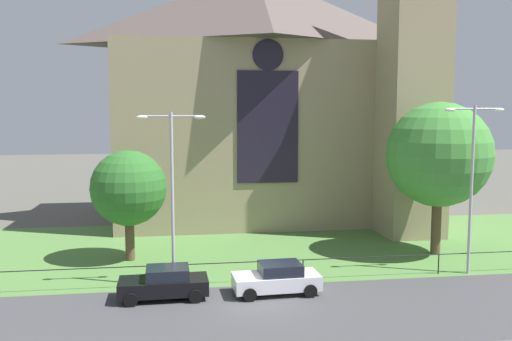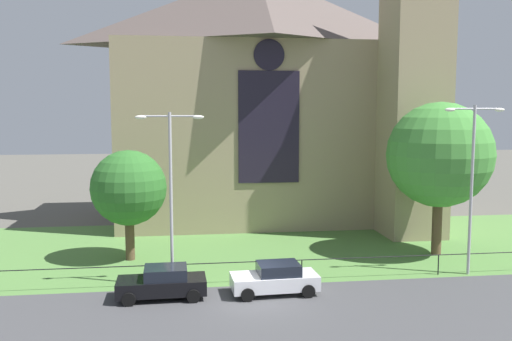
% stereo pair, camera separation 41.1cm
% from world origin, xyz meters
% --- Properties ---
extents(ground, '(160.00, 160.00, 0.00)m').
position_xyz_m(ground, '(0.00, 10.00, 0.00)').
color(ground, '#56544C').
extents(road_asphalt, '(120.00, 8.00, 0.01)m').
position_xyz_m(road_asphalt, '(0.00, -2.00, 0.00)').
color(road_asphalt, '#424244').
rests_on(road_asphalt, ground).
extents(grass_verge, '(120.00, 20.00, 0.01)m').
position_xyz_m(grass_verge, '(0.00, 8.00, 0.00)').
color(grass_verge, '#517F3D').
rests_on(grass_verge, ground).
extents(church_building, '(23.20, 16.20, 26.00)m').
position_xyz_m(church_building, '(3.60, 19.24, 10.27)').
color(church_building, tan).
rests_on(church_building, ground).
extents(iron_railing, '(30.39, 0.07, 1.13)m').
position_xyz_m(iron_railing, '(2.83, 2.50, 0.97)').
color(iron_railing, black).
rests_on(iron_railing, ground).
extents(tree_right_near, '(6.42, 6.42, 9.43)m').
position_xyz_m(tree_right_near, '(12.23, 6.53, 6.20)').
color(tree_right_near, brown).
rests_on(tree_right_near, ground).
extents(tree_left_near, '(4.47, 4.47, 6.59)m').
position_xyz_m(tree_left_near, '(-6.50, 7.80, 4.33)').
color(tree_left_near, brown).
rests_on(tree_left_near, ground).
extents(streetlamp_near, '(3.37, 0.26, 8.83)m').
position_xyz_m(streetlamp_near, '(-3.90, 2.40, 5.56)').
color(streetlamp_near, '#B2B2B7').
rests_on(streetlamp_near, ground).
extents(streetlamp_far, '(3.37, 0.26, 9.19)m').
position_xyz_m(streetlamp_far, '(12.09, 2.40, 5.76)').
color(streetlamp_far, '#B2B2B7').
rests_on(streetlamp_far, ground).
extents(parked_car_black, '(4.24, 2.09, 1.51)m').
position_xyz_m(parked_car_black, '(-4.32, 0.73, 0.74)').
color(parked_car_black, black).
rests_on(parked_car_black, ground).
extents(parked_car_white, '(4.28, 2.18, 1.51)m').
position_xyz_m(parked_car_white, '(1.11, 0.66, 0.74)').
color(parked_car_white, silver).
rests_on(parked_car_white, ground).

